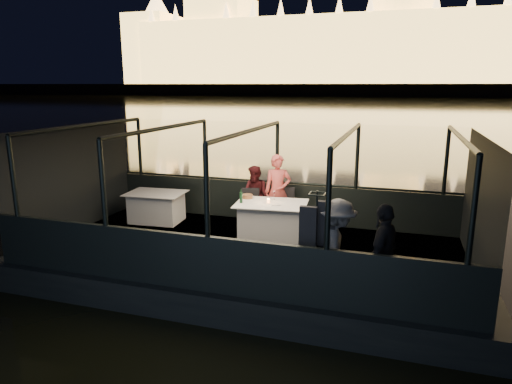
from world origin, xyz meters
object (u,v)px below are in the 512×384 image
(wine_bottle, at_px, (241,196))
(dining_table_aft, at_px, (156,205))
(passenger_dark, at_px, (384,249))
(person_man_maroon, at_px, (255,192))
(chair_port_right, at_px, (283,209))
(person_woman_coral, at_px, (278,194))
(passenger_stripe, at_px, (338,242))
(chair_port_left, at_px, (248,208))
(coat_stand, at_px, (316,239))
(dining_table_central, at_px, (271,221))

(wine_bottle, bearing_deg, dining_table_aft, 166.68)
(passenger_dark, bearing_deg, wine_bottle, -109.75)
(passenger_dark, bearing_deg, person_man_maroon, -120.80)
(chair_port_right, xyz_separation_m, person_woman_coral, (-0.15, 0.09, 0.30))
(passenger_dark, bearing_deg, dining_table_aft, -100.70)
(passenger_stripe, distance_m, passenger_dark, 0.67)
(wine_bottle, bearing_deg, person_man_maroon, 91.57)
(person_man_maroon, xyz_separation_m, wine_bottle, (0.03, -1.06, 0.17))
(dining_table_aft, height_order, chair_port_left, chair_port_left)
(chair_port_right, bearing_deg, chair_port_left, -173.40)
(dining_table_aft, relative_size, wine_bottle, 4.68)
(coat_stand, bearing_deg, chair_port_left, 125.07)
(dining_table_central, distance_m, chair_port_left, 0.94)
(dining_table_central, distance_m, coat_stand, 2.73)
(coat_stand, xyz_separation_m, passenger_stripe, (0.31, 0.08, -0.05))
(coat_stand, xyz_separation_m, wine_bottle, (-1.94, 2.15, 0.02))
(coat_stand, distance_m, person_man_maroon, 3.77)
(person_man_maroon, relative_size, wine_bottle, 4.82)
(chair_port_right, distance_m, passenger_stripe, 3.42)
(dining_table_central, distance_m, chair_port_right, 0.76)
(passenger_dark, bearing_deg, chair_port_left, -117.36)
(dining_table_central, xyz_separation_m, person_woman_coral, (-0.09, 0.85, 0.36))
(dining_table_central, relative_size, chair_port_left, 1.70)
(dining_table_aft, bearing_deg, wine_bottle, -13.32)
(chair_port_right, bearing_deg, person_man_maroon, 164.54)
(coat_stand, distance_m, wine_bottle, 2.90)
(dining_table_aft, distance_m, chair_port_right, 2.98)
(passenger_dark, bearing_deg, passenger_stripe, -80.31)
(dining_table_aft, xyz_separation_m, person_man_maroon, (2.27, 0.52, 0.36))
(chair_port_right, xyz_separation_m, passenger_dark, (2.26, -3.07, 0.40))
(passenger_stripe, bearing_deg, wine_bottle, 32.79)
(passenger_stripe, bearing_deg, passenger_dark, -111.62)
(chair_port_right, bearing_deg, wine_bottle, -129.81)
(person_man_maroon, height_order, wine_bottle, person_man_maroon)
(coat_stand, distance_m, passenger_dark, 0.98)
(dining_table_aft, distance_m, chair_port_left, 2.20)
(dining_table_aft, xyz_separation_m, person_woman_coral, (2.80, 0.47, 0.36))
(passenger_dark, bearing_deg, coat_stand, -73.25)
(chair_port_left, relative_size, person_man_maroon, 0.63)
(chair_port_left, xyz_separation_m, passenger_dark, (3.03, -2.92, 0.40))
(dining_table_central, height_order, chair_port_left, chair_port_left)
(passenger_stripe, bearing_deg, person_man_maroon, 21.46)
(chair_port_right, height_order, coat_stand, coat_stand)
(passenger_stripe, xyz_separation_m, passenger_dark, (0.66, -0.08, 0.00))
(dining_table_central, bearing_deg, dining_table_aft, 172.57)
(passenger_stripe, height_order, wine_bottle, passenger_stripe)
(person_man_maroon, bearing_deg, passenger_stripe, -32.64)
(dining_table_central, distance_m, person_man_maroon, 1.15)
(chair_port_left, height_order, person_woman_coral, person_woman_coral)
(coat_stand, height_order, person_woman_coral, coat_stand)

